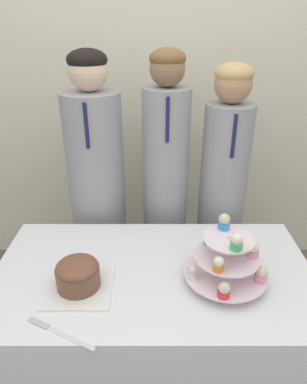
# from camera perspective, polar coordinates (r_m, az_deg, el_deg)

# --- Properties ---
(wall_back) EXTENTS (9.00, 0.06, 2.70)m
(wall_back) POSITION_cam_1_polar(r_m,az_deg,el_deg) (2.31, 0.11, 19.01)
(wall_back) COLOR beige
(wall_back) RESTS_ON ground_plane
(table) EXTENTS (1.35, 0.74, 0.71)m
(table) POSITION_cam_1_polar(r_m,az_deg,el_deg) (1.73, 0.13, -22.12)
(table) COLOR white
(table) RESTS_ON ground_plane
(round_cake) EXTENTS (0.26, 0.26, 0.13)m
(round_cake) POSITION_cam_1_polar(r_m,az_deg,el_deg) (1.40, -12.33, -13.34)
(round_cake) COLOR white
(round_cake) RESTS_ON table
(cake_knife) EXTENTS (0.26, 0.14, 0.01)m
(cake_knife) POSITION_cam_1_polar(r_m,az_deg,el_deg) (1.31, -16.73, -20.96)
(cake_knife) COLOR silver
(cake_knife) RESTS_ON table
(cupcake_stand) EXTENTS (0.33, 0.33, 0.27)m
(cupcake_stand) POSITION_cam_1_polar(r_m,az_deg,el_deg) (1.40, 12.38, -10.71)
(cupcake_stand) COLOR silver
(cupcake_stand) RESTS_ON table
(student_0) EXTENTS (0.31, 0.31, 1.55)m
(student_0) POSITION_cam_1_polar(r_m,az_deg,el_deg) (1.99, -9.04, -1.39)
(student_0) COLOR #939399
(student_0) RESTS_ON ground_plane
(student_1) EXTENTS (0.25, 0.25, 1.55)m
(student_1) POSITION_cam_1_polar(r_m,az_deg,el_deg) (1.96, 2.08, -0.96)
(student_1) COLOR #939399
(student_1) RESTS_ON ground_plane
(student_2) EXTENTS (0.26, 0.26, 1.48)m
(student_2) POSITION_cam_1_polar(r_m,az_deg,el_deg) (2.01, 11.34, -1.65)
(student_2) COLOR #939399
(student_2) RESTS_ON ground_plane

